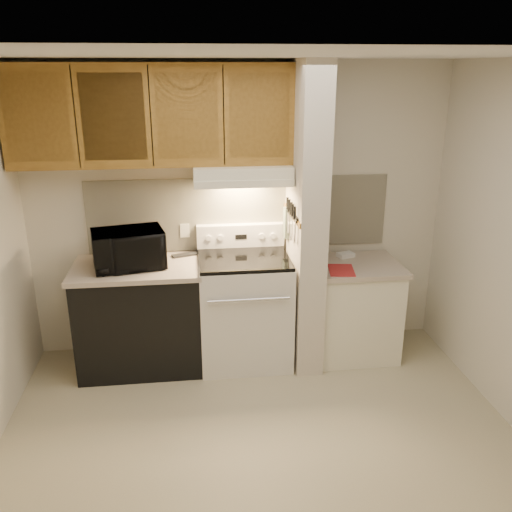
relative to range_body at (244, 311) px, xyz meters
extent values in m
plane|color=#BAB08E|center=(0.00, -1.16, -0.46)|extent=(3.60, 3.60, 0.00)
plane|color=white|center=(0.00, -1.16, 2.04)|extent=(3.60, 3.60, 0.00)
cube|color=beige|center=(0.00, 0.34, 0.79)|extent=(3.60, 2.50, 0.02)
cube|color=#EFE8C6|center=(0.00, 0.33, 0.78)|extent=(2.60, 0.02, 0.63)
cube|color=silver|center=(0.00, 0.00, 0.00)|extent=(0.76, 0.65, 0.92)
cube|color=black|center=(0.00, -0.32, 0.04)|extent=(0.50, 0.01, 0.30)
cylinder|color=silver|center=(0.00, -0.35, 0.26)|extent=(0.65, 0.02, 0.02)
cube|color=black|center=(0.00, 0.00, 0.48)|extent=(0.74, 0.64, 0.03)
cube|color=silver|center=(0.00, 0.28, 0.59)|extent=(0.76, 0.08, 0.20)
cube|color=black|center=(0.00, 0.24, 0.59)|extent=(0.10, 0.01, 0.04)
cylinder|color=silver|center=(-0.28, 0.24, 0.59)|extent=(0.05, 0.02, 0.05)
cylinder|color=silver|center=(-0.18, 0.24, 0.59)|extent=(0.05, 0.02, 0.05)
cylinder|color=silver|center=(0.18, 0.24, 0.59)|extent=(0.05, 0.02, 0.05)
cylinder|color=silver|center=(0.28, 0.24, 0.59)|extent=(0.05, 0.02, 0.05)
cube|color=black|center=(-0.88, 0.01, -0.03)|extent=(1.00, 0.63, 0.87)
cube|color=#B8A795|center=(-0.88, 0.01, 0.43)|extent=(1.04, 0.67, 0.04)
cube|color=black|center=(-0.48, 0.21, 0.46)|extent=(0.25, 0.14, 0.02)
cylinder|color=#2B645B|center=(-1.05, -0.09, 0.50)|extent=(0.09, 0.09, 0.10)
cube|color=white|center=(-0.48, 0.32, 0.64)|extent=(0.08, 0.01, 0.12)
imported|color=black|center=(-0.93, -0.01, 0.60)|extent=(0.62, 0.48, 0.31)
cube|color=beige|center=(0.51, -0.01, 0.79)|extent=(0.22, 0.70, 2.50)
cube|color=olive|center=(0.39, -0.01, 0.84)|extent=(0.01, 0.70, 0.04)
cube|color=black|center=(0.39, -0.06, 0.86)|extent=(0.02, 0.42, 0.04)
cube|color=silver|center=(0.38, -0.22, 0.76)|extent=(0.01, 0.03, 0.16)
cylinder|color=black|center=(0.38, -0.21, 0.91)|extent=(0.02, 0.02, 0.10)
cube|color=silver|center=(0.38, -0.12, 0.75)|extent=(0.01, 0.04, 0.18)
cylinder|color=black|center=(0.38, -0.12, 0.91)|extent=(0.02, 0.02, 0.10)
cube|color=silver|center=(0.38, -0.07, 0.74)|extent=(0.01, 0.04, 0.20)
cylinder|color=black|center=(0.38, -0.07, 0.91)|extent=(0.02, 0.02, 0.10)
cube|color=silver|center=(0.38, 0.01, 0.76)|extent=(0.01, 0.04, 0.16)
cylinder|color=black|center=(0.38, 0.03, 0.91)|extent=(0.02, 0.02, 0.10)
cube|color=silver|center=(0.38, 0.10, 0.75)|extent=(0.01, 0.04, 0.18)
cylinder|color=black|center=(0.38, 0.10, 0.91)|extent=(0.02, 0.02, 0.10)
cube|color=slate|center=(0.38, 0.17, 0.72)|extent=(0.03, 0.11, 0.26)
cube|color=white|center=(0.97, -0.01, -0.06)|extent=(0.70, 0.60, 0.81)
cube|color=#B8A795|center=(0.97, -0.01, 0.37)|extent=(0.74, 0.64, 0.04)
cube|color=#AA2425|center=(0.79, -0.16, 0.39)|extent=(0.24, 0.31, 0.01)
cube|color=white|center=(0.92, 0.17, 0.41)|extent=(0.16, 0.13, 0.04)
cube|color=white|center=(0.00, 0.12, 1.17)|extent=(0.78, 0.44, 0.15)
cube|color=white|center=(0.00, -0.08, 1.12)|extent=(0.78, 0.04, 0.06)
cube|color=olive|center=(-0.69, 0.17, 1.62)|extent=(2.18, 0.33, 0.77)
cube|color=olive|center=(-1.51, 0.01, 1.62)|extent=(0.46, 0.01, 0.63)
cube|color=black|center=(-1.23, 0.01, 1.62)|extent=(0.01, 0.01, 0.73)
cube|color=olive|center=(-0.96, 0.01, 1.62)|extent=(0.46, 0.01, 0.63)
cube|color=black|center=(-0.69, 0.01, 1.62)|extent=(0.01, 0.01, 0.73)
cube|color=olive|center=(-0.42, 0.01, 1.62)|extent=(0.46, 0.01, 0.63)
cube|color=black|center=(-0.14, 0.01, 1.62)|extent=(0.01, 0.01, 0.73)
cube|color=olive|center=(0.13, 0.01, 1.62)|extent=(0.46, 0.01, 0.63)
camera|label=1|loc=(-0.42, -4.20, 1.98)|focal=38.00mm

